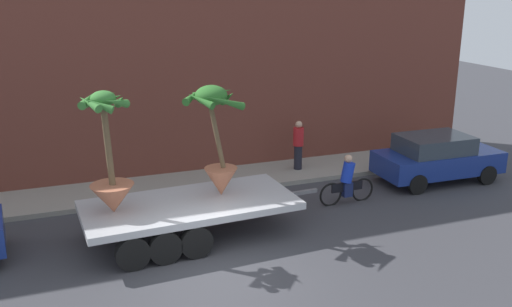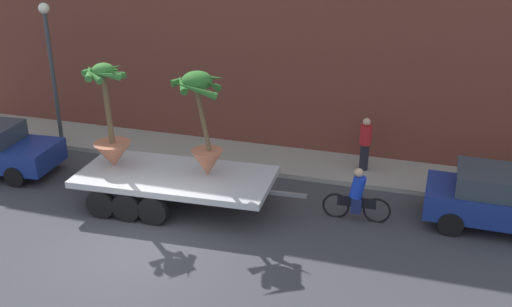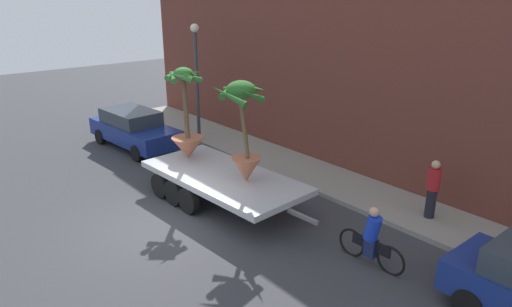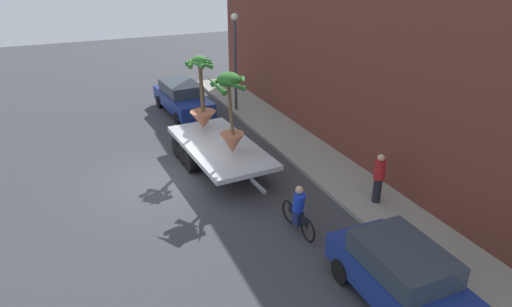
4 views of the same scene
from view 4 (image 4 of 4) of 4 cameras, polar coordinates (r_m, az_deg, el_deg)
ground_plane at (r=16.66m, az=-12.11°, el=-3.34°), size 60.00×60.00×0.00m
sidewalk at (r=18.59m, az=6.45°, el=0.40°), size 24.00×2.20×0.15m
building_facade at (r=18.19m, az=11.90°, el=13.73°), size 24.00×1.20×8.75m
flatbed_trailer at (r=17.15m, az=-4.98°, el=0.82°), size 6.47×2.78×0.98m
potted_palm_rear at (r=18.17m, az=-6.95°, el=6.56°), size 1.21×1.15×3.00m
potted_palm_middle at (r=15.67m, az=-3.30°, el=5.21°), size 1.52×1.56×2.93m
cyclist at (r=13.23m, az=5.50°, el=-7.43°), size 1.84×0.36×1.54m
parked_car at (r=11.10m, az=18.63°, el=-15.02°), size 4.15×1.92×1.58m
trailing_car at (r=23.12m, az=-9.49°, el=7.14°), size 4.71×2.12×1.58m
pedestrian_near_gate at (r=14.77m, az=15.56°, el=-2.99°), size 0.36×0.36×1.71m
street_lamp at (r=22.38m, az=-2.71°, el=13.22°), size 0.36×0.36×4.83m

